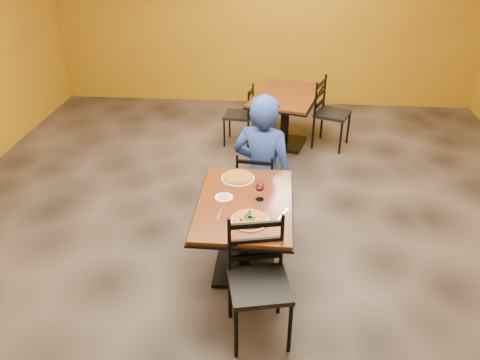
# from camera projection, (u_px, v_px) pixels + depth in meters

# --- Properties ---
(floor) EXTENTS (7.00, 8.00, 0.01)m
(floor) POSITION_uv_depth(u_px,v_px,m) (248.00, 238.00, 4.86)
(floor) COLOR black
(floor) RESTS_ON ground
(wall_back) EXTENTS (7.00, 0.01, 3.00)m
(wall_back) POSITION_uv_depth(u_px,v_px,m) (266.00, 13.00, 7.58)
(wall_back) COLOR #AC8213
(wall_back) RESTS_ON ground
(table_main) EXTENTS (0.83, 1.23, 0.75)m
(table_main) POSITION_uv_depth(u_px,v_px,m) (245.00, 221.00, 4.15)
(table_main) COLOR #682F10
(table_main) RESTS_ON floor
(table_second) EXTENTS (1.11, 1.40, 0.75)m
(table_second) POSITION_uv_depth(u_px,v_px,m) (285.00, 107.00, 6.54)
(table_second) COLOR #682F10
(table_second) RESTS_ON floor
(chair_main_near) EXTENTS (0.53, 0.53, 0.98)m
(chair_main_near) POSITION_uv_depth(u_px,v_px,m) (259.00, 286.00, 3.52)
(chair_main_near) COLOR black
(chair_main_near) RESTS_ON floor
(chair_main_far) EXTENTS (0.42, 0.42, 0.85)m
(chair_main_far) POSITION_uv_depth(u_px,v_px,m) (257.00, 185.00, 4.94)
(chair_main_far) COLOR black
(chair_main_far) RESTS_ON floor
(chair_second_left) EXTENTS (0.42, 0.42, 0.84)m
(chair_second_left) POSITION_uv_depth(u_px,v_px,m) (239.00, 115.00, 6.66)
(chair_second_left) COLOR black
(chair_second_left) RESTS_ON floor
(chair_second_right) EXTENTS (0.56, 0.56, 0.96)m
(chair_second_right) POSITION_uv_depth(u_px,v_px,m) (333.00, 114.00, 6.53)
(chair_second_right) COLOR black
(chair_second_right) RESTS_ON floor
(diner) EXTENTS (0.76, 0.61, 1.37)m
(diner) POSITION_uv_depth(u_px,v_px,m) (263.00, 156.00, 4.95)
(diner) COLOR #1C489A
(diner) RESTS_ON floor
(plate_main) EXTENTS (0.31, 0.31, 0.01)m
(plate_main) POSITION_uv_depth(u_px,v_px,m) (250.00, 221.00, 3.80)
(plate_main) COLOR white
(plate_main) RESTS_ON table_main
(pizza_main) EXTENTS (0.28, 0.28, 0.02)m
(pizza_main) POSITION_uv_depth(u_px,v_px,m) (250.00, 219.00, 3.79)
(pizza_main) COLOR maroon
(pizza_main) RESTS_ON plate_main
(plate_far) EXTENTS (0.31, 0.31, 0.01)m
(plate_far) POSITION_uv_depth(u_px,v_px,m) (238.00, 178.00, 4.40)
(plate_far) COLOR white
(plate_far) RESTS_ON table_main
(pizza_far) EXTENTS (0.28, 0.28, 0.02)m
(pizza_far) POSITION_uv_depth(u_px,v_px,m) (238.00, 177.00, 4.40)
(pizza_far) COLOR #B48A22
(pizza_far) RESTS_ON plate_far
(side_plate) EXTENTS (0.16, 0.16, 0.01)m
(side_plate) POSITION_uv_depth(u_px,v_px,m) (224.00, 197.00, 4.11)
(side_plate) COLOR white
(side_plate) RESTS_ON table_main
(dip) EXTENTS (0.09, 0.09, 0.01)m
(dip) POSITION_uv_depth(u_px,v_px,m) (224.00, 197.00, 4.10)
(dip) COLOR tan
(dip) RESTS_ON side_plate
(wine_glass) EXTENTS (0.08, 0.08, 0.18)m
(wine_glass) POSITION_uv_depth(u_px,v_px,m) (260.00, 191.00, 4.04)
(wine_glass) COLOR white
(wine_glass) RESTS_ON table_main
(fork) EXTENTS (0.03, 0.19, 0.00)m
(fork) POSITION_uv_depth(u_px,v_px,m) (219.00, 214.00, 3.89)
(fork) COLOR silver
(fork) RESTS_ON table_main
(knife) EXTENTS (0.09, 0.20, 0.00)m
(knife) POSITION_uv_depth(u_px,v_px,m) (283.00, 214.00, 3.88)
(knife) COLOR silver
(knife) RESTS_ON table_main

